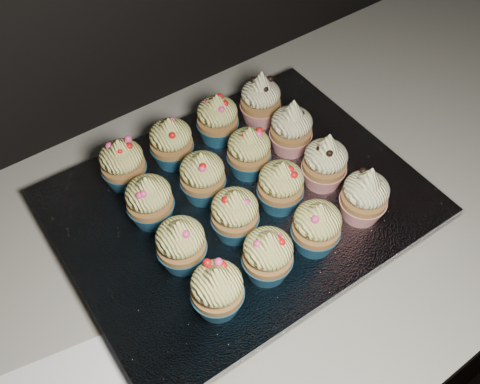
{
  "coord_description": "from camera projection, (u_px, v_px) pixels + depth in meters",
  "views": [
    {
      "loc": [
        -0.41,
        1.34,
        1.52
      ],
      "look_at": [
        -0.14,
        1.72,
        0.95
      ],
      "focal_mm": 40.0,
      "sensor_mm": 36.0,
      "label": 1
    }
  ],
  "objects": [
    {
      "name": "cupcake_10",
      "position": [
        249.0,
        152.0,
        0.75
      ],
      "size": [
        0.06,
        0.06,
        0.08
      ],
      "color": "navy",
      "rests_on": "foil_lining"
    },
    {
      "name": "cupcake_15",
      "position": [
        261.0,
        100.0,
        0.82
      ],
      "size": [
        0.06,
        0.06,
        0.1
      ],
      "color": "red",
      "rests_on": "foil_lining"
    },
    {
      "name": "foil_lining",
      "position": [
        240.0,
        202.0,
        0.75
      ],
      "size": [
        0.49,
        0.39,
        0.01
      ],
      "primitive_type": "cube",
      "rotation": [
        0.0,
        0.0,
        -0.02
      ],
      "color": "silver",
      "rests_on": "baking_tray"
    },
    {
      "name": "cupcake_14",
      "position": [
        218.0,
        119.0,
        0.79
      ],
      "size": [
        0.06,
        0.06,
        0.08
      ],
      "color": "navy",
      "rests_on": "foil_lining"
    },
    {
      "name": "cabinet",
      "position": [
        296.0,
        316.0,
        1.18
      ],
      "size": [
        2.4,
        0.6,
        0.86
      ],
      "primitive_type": "cube",
      "color": "black",
      "rests_on": "ground"
    },
    {
      "name": "worktop",
      "position": [
        319.0,
        186.0,
        0.83
      ],
      "size": [
        2.44,
        0.64,
        0.04
      ],
      "primitive_type": "cube",
      "color": "beige",
      "rests_on": "cabinet"
    },
    {
      "name": "cupcake_8",
      "position": [
        150.0,
        201.0,
        0.7
      ],
      "size": [
        0.06,
        0.06,
        0.08
      ],
      "color": "navy",
      "rests_on": "foil_lining"
    },
    {
      "name": "cupcake_7",
      "position": [
        325.0,
        163.0,
        0.74
      ],
      "size": [
        0.06,
        0.06,
        0.1
      ],
      "color": "red",
      "rests_on": "foil_lining"
    },
    {
      "name": "cupcake_12",
      "position": [
        123.0,
        164.0,
        0.74
      ],
      "size": [
        0.06,
        0.06,
        0.08
      ],
      "color": "navy",
      "rests_on": "foil_lining"
    },
    {
      "name": "cupcake_2",
      "position": [
        316.0,
        227.0,
        0.67
      ],
      "size": [
        0.06,
        0.06,
        0.08
      ],
      "color": "navy",
      "rests_on": "foil_lining"
    },
    {
      "name": "cupcake_13",
      "position": [
        171.0,
        142.0,
        0.76
      ],
      "size": [
        0.06,
        0.06,
        0.08
      ],
      "color": "navy",
      "rests_on": "foil_lining"
    },
    {
      "name": "cupcake_5",
      "position": [
        235.0,
        214.0,
        0.68
      ],
      "size": [
        0.06,
        0.06,
        0.08
      ],
      "color": "navy",
      "rests_on": "foil_lining"
    },
    {
      "name": "cupcake_4",
      "position": [
        181.0,
        244.0,
        0.65
      ],
      "size": [
        0.06,
        0.06,
        0.08
      ],
      "color": "navy",
      "rests_on": "foil_lining"
    },
    {
      "name": "cupcake_11",
      "position": [
        291.0,
        129.0,
        0.78
      ],
      "size": [
        0.06,
        0.06,
        0.1
      ],
      "color": "red",
      "rests_on": "foil_lining"
    },
    {
      "name": "cupcake_0",
      "position": [
        217.0,
        290.0,
        0.61
      ],
      "size": [
        0.06,
        0.06,
        0.08
      ],
      "color": "navy",
      "rests_on": "foil_lining"
    },
    {
      "name": "cupcake_6",
      "position": [
        281.0,
        186.0,
        0.71
      ],
      "size": [
        0.06,
        0.06,
        0.08
      ],
      "color": "navy",
      "rests_on": "foil_lining"
    },
    {
      "name": "baking_tray",
      "position": [
        240.0,
        209.0,
        0.76
      ],
      "size": [
        0.45,
        0.35,
        0.02
      ],
      "primitive_type": "cube",
      "rotation": [
        0.0,
        0.0,
        -0.02
      ],
      "color": "black",
      "rests_on": "worktop"
    },
    {
      "name": "cupcake_9",
      "position": [
        203.0,
        177.0,
        0.72
      ],
      "size": [
        0.06,
        0.06,
        0.08
      ],
      "color": "navy",
      "rests_on": "foil_lining"
    },
    {
      "name": "cupcake_3",
      "position": [
        365.0,
        196.0,
        0.7
      ],
      "size": [
        0.06,
        0.06,
        0.1
      ],
      "color": "red",
      "rests_on": "foil_lining"
    },
    {
      "name": "cupcake_1",
      "position": [
        268.0,
        255.0,
        0.64
      ],
      "size": [
        0.06,
        0.06,
        0.08
      ],
      "color": "navy",
      "rests_on": "foil_lining"
    }
  ]
}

